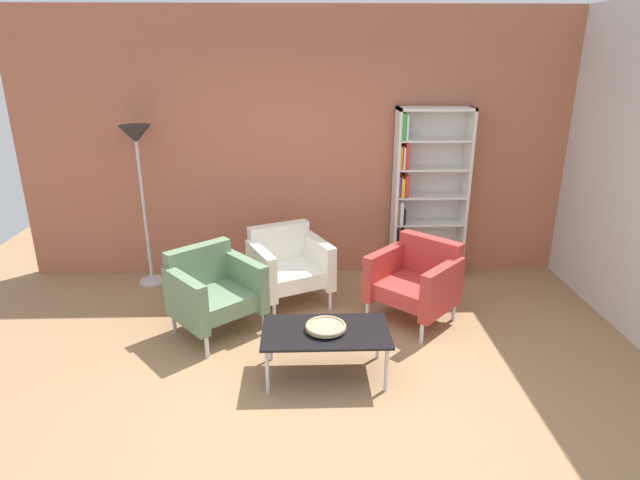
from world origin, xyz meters
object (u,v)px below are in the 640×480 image
(armchair_spare_guest, at_px, (288,265))
(floor_lamp_torchiere, at_px, (138,154))
(bookshelf_tall, at_px, (423,195))
(decorative_bowl, at_px, (326,327))
(coffee_table_low, at_px, (326,334))
(armchair_near_window, at_px, (213,290))
(armchair_by_bookshelf, at_px, (416,280))

(armchair_spare_guest, xyz_separation_m, floor_lamp_torchiere, (-1.54, 0.55, 1.03))
(bookshelf_tall, bearing_deg, armchair_spare_guest, -156.04)
(decorative_bowl, distance_m, floor_lamp_torchiere, 2.83)
(coffee_table_low, xyz_separation_m, decorative_bowl, (0.00, 0.00, 0.07))
(decorative_bowl, distance_m, armchair_near_window, 1.24)
(bookshelf_tall, xyz_separation_m, armchair_spare_guest, (-1.49, -0.66, -0.54))
(bookshelf_tall, xyz_separation_m, floor_lamp_torchiere, (-3.03, -0.11, 0.49))
(floor_lamp_torchiere, bearing_deg, bookshelf_tall, 2.15)
(bookshelf_tall, xyz_separation_m, armchair_near_window, (-2.15, -1.23, -0.54))
(decorative_bowl, height_order, armchair_spare_guest, armchair_spare_guest)
(armchair_near_window, height_order, floor_lamp_torchiere, floor_lamp_torchiere)
(armchair_spare_guest, bearing_deg, armchair_by_bookshelf, -42.74)
(armchair_near_window, bearing_deg, decorative_bowl, -77.04)
(coffee_table_low, bearing_deg, armchair_by_bookshelf, 45.44)
(bookshelf_tall, height_order, armchair_by_bookshelf, bookshelf_tall)
(armchair_spare_guest, xyz_separation_m, armchair_near_window, (-0.67, -0.57, 0.00))
(armchair_by_bookshelf, bearing_deg, armchair_spare_guest, -154.63)
(armchair_by_bookshelf, height_order, floor_lamp_torchiere, floor_lamp_torchiere)
(armchair_spare_guest, distance_m, armchair_by_bookshelf, 1.29)
(decorative_bowl, relative_size, armchair_near_window, 0.34)
(decorative_bowl, bearing_deg, floor_lamp_torchiere, 135.14)
(armchair_spare_guest, height_order, armchair_by_bookshelf, same)
(armchair_near_window, xyz_separation_m, floor_lamp_torchiere, (-0.88, 1.12, 1.03))
(decorative_bowl, relative_size, armchair_by_bookshelf, 0.34)
(armchair_near_window, bearing_deg, floor_lamp_torchiere, 87.97)
(coffee_table_low, distance_m, decorative_bowl, 0.07)
(coffee_table_low, relative_size, floor_lamp_torchiere, 0.57)
(coffee_table_low, distance_m, armchair_spare_guest, 1.36)
(coffee_table_low, height_order, floor_lamp_torchiere, floor_lamp_torchiere)
(bookshelf_tall, bearing_deg, armchair_by_bookshelf, -103.81)
(coffee_table_low, distance_m, armchair_by_bookshelf, 1.28)
(armchair_by_bookshelf, xyz_separation_m, armchair_near_window, (-1.89, -0.17, 0.00))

